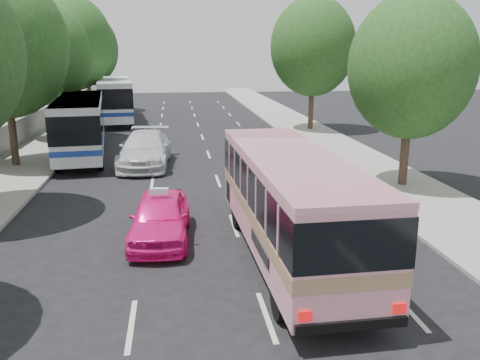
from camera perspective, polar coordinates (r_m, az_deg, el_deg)
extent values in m
plane|color=black|center=(13.13, -2.99, -11.09)|extent=(120.00, 120.00, 0.00)
cube|color=#9E998E|center=(33.20, -20.68, 3.76)|extent=(4.00, 90.00, 0.15)
cube|color=#9E998E|center=(33.64, 8.84, 4.62)|extent=(4.00, 90.00, 0.12)
cube|color=#9E998E|center=(33.53, -23.81, 4.99)|extent=(0.30, 90.00, 1.50)
cylinder|color=#38281E|center=(27.25, -24.19, 5.20)|extent=(0.36, 0.36, 3.80)
ellipsoid|color=#1A4819|center=(26.99, -25.08, 13.59)|extent=(6.00, 6.00, 6.90)
sphere|color=#1A4819|center=(26.63, -24.70, 16.24)|extent=(3.90, 3.90, 3.90)
cylinder|color=#38281E|center=(34.92, -20.37, 7.05)|extent=(0.36, 0.36, 3.50)
ellipsoid|color=#1A4819|center=(34.70, -20.90, 13.08)|extent=(5.52, 5.52, 6.35)
sphere|color=#1A4819|center=(34.33, -20.52, 14.96)|extent=(3.59, 3.59, 3.59)
cylinder|color=#38281E|center=(42.67, -17.95, 8.75)|extent=(0.36, 0.36, 3.99)
ellipsoid|color=#1A4819|center=(42.52, -18.40, 14.38)|extent=(6.30, 6.30, 7.24)
sphere|color=#1A4819|center=(42.19, -18.06, 16.13)|extent=(4.09, 4.09, 4.09)
cylinder|color=#38281E|center=(50.58, -16.58, 9.46)|extent=(0.36, 0.36, 3.72)
ellipsoid|color=#1A4819|center=(50.44, -16.91, 13.90)|extent=(5.88, 5.88, 6.76)
sphere|color=#1A4819|center=(50.10, -16.60, 15.27)|extent=(3.82, 3.82, 3.82)
cylinder|color=#38281E|center=(22.38, 18.02, 3.28)|extent=(0.36, 0.36, 3.23)
ellipsoid|color=#1A4819|center=(22.03, 18.71, 11.99)|extent=(5.10, 5.10, 5.87)
sphere|color=#1A4819|center=(21.93, 20.25, 14.53)|extent=(3.32, 3.31, 3.31)
cylinder|color=#38281E|center=(37.35, 7.98, 8.45)|extent=(0.36, 0.36, 3.80)
ellipsoid|color=#1A4819|center=(37.17, 8.20, 14.59)|extent=(6.00, 6.00, 6.90)
sphere|color=#1A4819|center=(37.01, 9.02, 16.43)|extent=(3.90, 3.90, 3.90)
cube|color=pink|center=(13.82, 5.68, -2.18)|extent=(2.59, 9.32, 2.48)
cube|color=#9E7A59|center=(13.91, 5.65, -3.31)|extent=(2.63, 9.34, 0.32)
cube|color=black|center=(13.70, 5.73, -0.36)|extent=(2.64, 9.35, 1.02)
cube|color=pink|center=(13.54, 5.80, 2.56)|extent=(2.61, 9.34, 0.15)
cylinder|color=black|center=(16.59, -0.24, -3.76)|extent=(0.31, 0.97, 0.96)
cylinder|color=black|center=(17.00, 6.49, -3.40)|extent=(0.31, 0.97, 0.96)
cylinder|color=black|center=(11.21, 4.60, -13.07)|extent=(0.31, 0.97, 0.96)
cylinder|color=black|center=(11.82, 14.34, -11.99)|extent=(0.31, 0.97, 0.96)
imported|color=#FF168E|center=(15.63, -8.96, -4.14)|extent=(1.98, 4.38, 1.46)
imported|color=silver|center=(25.85, -10.59, 3.40)|extent=(2.70, 5.93, 1.68)
cube|color=silver|center=(28.97, -17.47, 6.14)|extent=(3.49, 10.81, 2.70)
cube|color=black|center=(28.93, -17.52, 6.79)|extent=(3.54, 10.84, 1.33)
cube|color=navy|center=(29.06, -17.37, 4.80)|extent=(3.53, 10.83, 0.27)
cube|color=silver|center=(28.83, -17.66, 8.67)|extent=(3.51, 10.83, 0.12)
cylinder|color=black|center=(32.55, -18.73, 4.47)|extent=(0.40, 1.00, 0.97)
cylinder|color=black|center=(32.45, -15.28, 4.69)|extent=(0.40, 1.00, 0.97)
cylinder|color=black|center=(25.61, -19.82, 1.88)|extent=(0.40, 1.00, 0.97)
cylinder|color=black|center=(25.49, -15.45, 2.15)|extent=(0.40, 1.00, 0.97)
cube|color=white|center=(42.77, -13.85, 8.99)|extent=(3.67, 11.56, 2.89)
cube|color=black|center=(42.74, -13.88, 9.47)|extent=(3.72, 11.60, 1.42)
cube|color=navy|center=(42.83, -13.80, 8.02)|extent=(3.71, 11.58, 0.28)
cube|color=white|center=(42.67, -13.97, 10.83)|extent=(3.69, 11.58, 0.13)
cylinder|color=black|center=(46.50, -15.10, 7.52)|extent=(0.42, 1.07, 1.04)
cylinder|color=black|center=(46.50, -12.47, 7.68)|extent=(0.42, 1.07, 1.04)
cylinder|color=black|center=(38.98, -15.24, 6.29)|extent=(0.42, 1.07, 1.04)
cylinder|color=black|center=(38.99, -12.12, 6.47)|extent=(0.42, 1.07, 1.04)
cube|color=silver|center=(15.39, -9.08, -1.24)|extent=(0.56, 0.21, 0.18)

